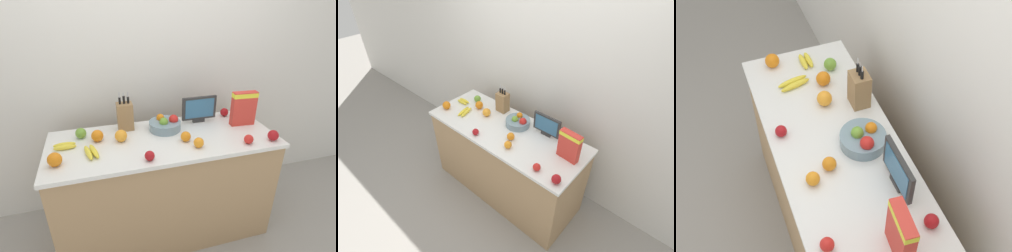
# 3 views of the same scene
# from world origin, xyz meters

# --- Properties ---
(ground_plane) EXTENTS (14.00, 14.00, 0.00)m
(ground_plane) POSITION_xyz_m (0.00, 0.00, 0.00)
(ground_plane) COLOR gray
(wall_back) EXTENTS (9.00, 0.06, 2.60)m
(wall_back) POSITION_xyz_m (0.00, 0.55, 1.30)
(wall_back) COLOR silver
(wall_back) RESTS_ON ground_plane
(counter) EXTENTS (1.69, 0.67, 0.90)m
(counter) POSITION_xyz_m (0.00, 0.00, 0.45)
(counter) COLOR tan
(counter) RESTS_ON ground_plane
(knife_block) EXTENTS (0.12, 0.10, 0.31)m
(knife_block) POSITION_xyz_m (-0.25, 0.23, 1.01)
(knife_block) COLOR #937047
(knife_block) RESTS_ON counter
(small_monitor) EXTENTS (0.29, 0.03, 0.22)m
(small_monitor) POSITION_xyz_m (0.35, 0.19, 1.02)
(small_monitor) COLOR #2D2D2D
(small_monitor) RESTS_ON counter
(cereal_box) EXTENTS (0.20, 0.08, 0.28)m
(cereal_box) POSITION_xyz_m (0.68, 0.06, 1.05)
(cereal_box) COLOR red
(cereal_box) RESTS_ON counter
(fruit_bowl) EXTENTS (0.25, 0.25, 0.12)m
(fruit_bowl) POSITION_xyz_m (0.05, 0.14, 0.94)
(fruit_bowl) COLOR gray
(fruit_bowl) RESTS_ON counter
(banana_bunch_left) EXTENTS (0.16, 0.08, 0.04)m
(banana_bunch_left) POSITION_xyz_m (-0.70, 0.05, 0.92)
(banana_bunch_left) COLOR yellow
(banana_bunch_left) RESTS_ON counter
(banana_bunch_right) EXTENTS (0.12, 0.21, 0.04)m
(banana_bunch_right) POSITION_xyz_m (-0.53, -0.08, 0.92)
(banana_bunch_right) COLOR yellow
(banana_bunch_right) RESTS_ON counter
(apple_rightmost) EXTENTS (0.07, 0.07, 0.07)m
(apple_rightmost) POSITION_xyz_m (-0.17, -0.26, 0.93)
(apple_rightmost) COLOR #A31419
(apple_rightmost) RESTS_ON counter
(apple_middle) EXTENTS (0.07, 0.07, 0.07)m
(apple_middle) POSITION_xyz_m (0.56, -0.24, 0.93)
(apple_middle) COLOR red
(apple_middle) RESTS_ON counter
(apple_near_bananas) EXTENTS (0.08, 0.08, 0.08)m
(apple_near_bananas) POSITION_xyz_m (-0.59, 0.17, 0.94)
(apple_near_bananas) COLOR #6B9E33
(apple_near_bananas) RESTS_ON counter
(apple_front) EXTENTS (0.07, 0.07, 0.07)m
(apple_front) POSITION_xyz_m (0.62, 0.25, 0.93)
(apple_front) COLOR #A31419
(apple_front) RESTS_ON counter
(orange_front_right) EXTENTS (0.07, 0.07, 0.07)m
(orange_front_right) POSITION_xyz_m (0.14, -0.09, 0.94)
(orange_front_right) COLOR orange
(orange_front_right) RESTS_ON counter
(orange_back_center) EXTENTS (0.09, 0.09, 0.09)m
(orange_back_center) POSITION_xyz_m (-0.48, 0.09, 0.94)
(orange_back_center) COLOR orange
(orange_back_center) RESTS_ON counter
(orange_front_center) EXTENTS (0.07, 0.07, 0.07)m
(orange_front_center) POSITION_xyz_m (0.20, -0.19, 0.93)
(orange_front_center) COLOR orange
(orange_front_center) RESTS_ON counter
(orange_mid_left) EXTENTS (0.09, 0.09, 0.09)m
(orange_mid_left) POSITION_xyz_m (-0.74, -0.16, 0.94)
(orange_mid_left) COLOR orange
(orange_mid_left) RESTS_ON counter
(orange_near_bowl) EXTENTS (0.09, 0.09, 0.09)m
(orange_near_bowl) POSITION_xyz_m (-0.31, 0.04, 0.94)
(orange_near_bowl) COLOR orange
(orange_near_bowl) RESTS_ON counter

